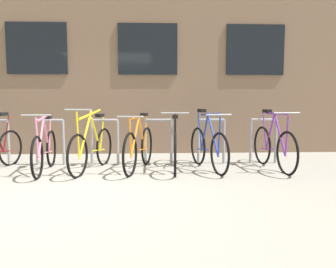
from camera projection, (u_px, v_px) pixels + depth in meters
name	position (u px, v px, depth m)	size (l,w,h in m)	color
ground_plane	(54.00, 192.00, 4.38)	(42.00, 42.00, 0.00)	gray
storefront_building	(112.00, 47.00, 10.73)	(28.00, 6.99, 5.79)	#7A604C
bike_rack	(105.00, 137.00, 6.23)	(6.53, 0.05, 0.86)	gray
bicycle_yellow	(92.00, 148.00, 5.73)	(0.57, 1.76, 1.08)	black
bicycle_orange	(139.00, 147.00, 5.80)	(0.56, 1.73, 0.99)	black
bicycle_blue	(208.00, 147.00, 5.84)	(0.52, 1.66, 1.06)	black
bicycle_purple	(274.00, 146.00, 5.87)	(0.44, 1.70, 1.05)	black
bicycle_pink	(45.00, 150.00, 5.61)	(0.44, 1.68, 1.00)	black
bicycle_black	(175.00, 147.00, 5.82)	(0.44, 1.75, 1.03)	black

